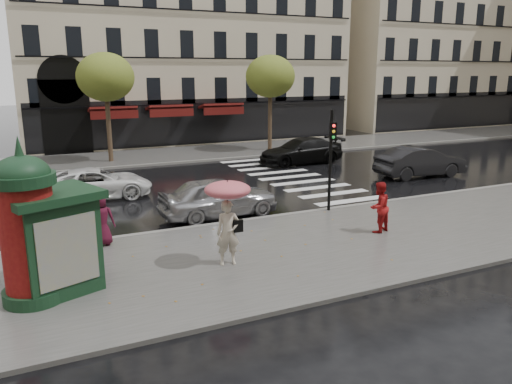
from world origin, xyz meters
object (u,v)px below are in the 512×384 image
woman_umbrella (228,208)px  newsstand (54,241)px  car_darkgrey (420,162)px  car_white (96,183)px  morris_column (27,224)px  car_black (301,151)px  car_silver (218,197)px  traffic_light (331,151)px  man_burgundy (101,219)px  woman_red (379,207)px

woman_umbrella → newsstand: 4.60m
car_darkgrey → car_white: 16.64m
morris_column → car_black: (15.49, 13.85, -1.27)m
morris_column → car_silver: morris_column is taller
woman_umbrella → car_silver: size_ratio=0.54×
traffic_light → newsstand: traffic_light is taller
traffic_light → car_white: size_ratio=0.81×
morris_column → car_black: bearing=41.8°
morris_column → car_silver: bearing=37.4°
newsstand → man_burgundy: bearing=63.3°
traffic_light → man_burgundy: bearing=-177.9°
morris_column → car_white: 10.66m
woman_red → car_black: woman_red is taller
woman_umbrella → car_white: 10.35m
car_darkgrey → car_silver: bearing=105.6°
woman_umbrella → man_burgundy: 4.50m
woman_umbrella → woman_red: (5.79, 0.56, -0.78)m
man_burgundy → newsstand: newsstand is taller
newsstand → traffic_light: bearing=18.2°
newsstand → car_silver: newsstand is taller
woman_umbrella → morris_column: 5.15m
man_burgundy → newsstand: size_ratio=0.64×
newsstand → car_black: (14.93, 13.56, -0.68)m
car_silver → traffic_light: bearing=-111.6°
woman_red → car_white: woman_red is taller
woman_umbrella → car_silver: (1.62, 5.02, -0.99)m
man_burgundy → traffic_light: (8.80, 0.33, 1.56)m
woman_umbrella → newsstand: bearing=178.2°
newsstand → car_white: 10.18m
woman_umbrella → car_silver: woman_umbrella is taller
woman_umbrella → traffic_light: bearing=31.6°
man_burgundy → morris_column: (-2.10, -3.38, 1.07)m
car_darkgrey → car_black: 7.25m
newsstand → car_black: newsstand is taller
traffic_light → car_darkgrey: traffic_light is taller
car_darkgrey → car_black: car_darkgrey is taller
newsstand → car_white: (2.30, 9.88, -0.78)m
man_burgundy → car_darkgrey: man_burgundy is taller
traffic_light → car_black: traffic_light is taller
traffic_light → car_silver: (-4.15, 1.47, -1.74)m
woman_umbrella → car_white: size_ratio=0.51×
car_darkgrey → car_white: bearing=85.7°
woman_red → morris_column: 11.00m
newsstand → woman_red: bearing=2.3°
car_black → traffic_light: bearing=-25.3°
newsstand → car_black: 20.18m
man_burgundy → newsstand: 3.48m
man_burgundy → car_silver: 5.00m
car_silver → car_black: 12.31m
morris_column → car_silver: size_ratio=0.87×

